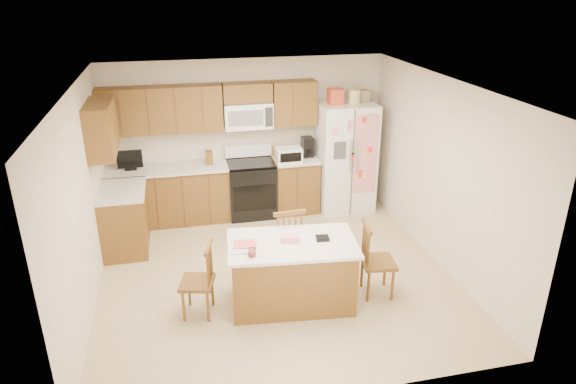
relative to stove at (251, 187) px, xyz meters
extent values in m
plane|color=tan|center=(0.00, -1.94, -0.47)|extent=(4.50, 4.50, 0.00)
cube|color=beige|center=(0.00, 0.31, 0.78)|extent=(4.50, 0.10, 2.50)
cube|color=beige|center=(0.00, -4.19, 0.78)|extent=(4.50, 0.10, 2.50)
cube|color=beige|center=(-2.25, -1.94, 0.78)|extent=(0.10, 4.50, 2.50)
cube|color=beige|center=(2.25, -1.94, 0.78)|extent=(0.10, 4.50, 2.50)
cube|color=white|center=(0.00, -1.94, 2.03)|extent=(4.50, 4.50, 0.04)
cube|color=brown|center=(-1.31, 0.01, -0.03)|extent=(1.87, 0.60, 0.88)
cube|color=brown|center=(0.74, 0.01, -0.03)|extent=(0.72, 0.60, 0.88)
cube|color=brown|center=(-1.95, -0.76, -0.03)|extent=(0.60, 0.95, 0.88)
cube|color=silver|center=(-1.31, 0.00, 0.43)|extent=(1.87, 0.64, 0.04)
cube|color=silver|center=(0.74, 0.00, 0.43)|extent=(0.72, 0.64, 0.04)
cube|color=silver|center=(-1.94, -0.76, 0.43)|extent=(0.64, 0.95, 0.04)
cube|color=brown|center=(-1.32, 0.15, 1.33)|extent=(1.85, 0.33, 0.70)
cube|color=brown|center=(0.75, 0.15, 1.33)|extent=(0.70, 0.33, 0.70)
cube|color=brown|center=(0.00, 0.15, 1.53)|extent=(0.76, 0.33, 0.29)
cube|color=brown|center=(-2.08, -0.76, 1.33)|extent=(0.33, 0.95, 0.70)
cube|color=brown|center=(-1.90, -0.02, 1.33)|extent=(0.02, 0.01, 0.66)
cube|color=brown|center=(-1.90, -0.29, -0.03)|extent=(0.02, 0.01, 0.84)
cube|color=brown|center=(-1.50, -0.02, 1.33)|extent=(0.02, 0.01, 0.66)
cube|color=brown|center=(-1.50, -0.29, -0.03)|extent=(0.02, 0.01, 0.84)
cube|color=brown|center=(-1.10, -0.02, 1.33)|extent=(0.02, 0.01, 0.66)
cube|color=brown|center=(-1.10, -0.29, -0.03)|extent=(0.02, 0.01, 0.84)
cube|color=brown|center=(-0.70, -0.02, 1.33)|extent=(0.01, 0.01, 0.66)
cube|color=brown|center=(-0.70, -0.29, -0.03)|extent=(0.01, 0.01, 0.84)
cube|color=brown|center=(0.70, -0.02, 1.33)|extent=(0.01, 0.01, 0.66)
cube|color=brown|center=(0.70, -0.29, -0.03)|extent=(0.01, 0.01, 0.84)
cube|color=white|center=(0.00, 0.12, 1.18)|extent=(0.76, 0.38, 0.40)
cube|color=slate|center=(-0.06, -0.07, 1.18)|extent=(0.54, 0.01, 0.24)
cube|color=#262626|center=(0.30, -0.07, 1.18)|extent=(0.12, 0.01, 0.30)
cube|color=brown|center=(-0.65, 0.01, 0.56)|extent=(0.10, 0.14, 0.22)
cube|color=black|center=(-1.85, 0.03, 0.46)|extent=(0.18, 0.12, 0.02)
cube|color=black|center=(-1.85, 0.03, 0.62)|extent=(0.38, 0.03, 0.28)
cube|color=#C07D20|center=(0.58, 0.09, 0.54)|extent=(0.35, 0.22, 0.18)
cube|color=white|center=(0.60, -0.14, 0.56)|extent=(0.40, 0.28, 0.23)
cube|color=black|center=(0.60, -0.28, 0.56)|extent=(0.34, 0.01, 0.15)
cube|color=black|center=(0.96, 0.06, 0.61)|extent=(0.18, 0.22, 0.32)
cylinder|color=black|center=(0.96, -0.01, 0.54)|extent=(0.12, 0.12, 0.12)
cube|color=black|center=(0.00, -0.01, -0.03)|extent=(0.76, 0.64, 0.88)
cube|color=black|center=(0.00, -0.33, -0.05)|extent=(0.68, 0.01, 0.42)
cube|color=black|center=(0.00, -0.01, 0.43)|extent=(0.76, 0.64, 0.03)
cube|color=white|center=(0.00, 0.25, 0.56)|extent=(0.76, 0.10, 0.20)
cube|color=white|center=(1.57, -0.06, 0.43)|extent=(0.90, 0.75, 1.80)
cube|color=#4C4C4C|center=(1.57, -0.44, 0.43)|extent=(0.02, 0.01, 1.75)
cube|color=silver|center=(1.52, -0.47, 0.58)|extent=(0.02, 0.03, 0.55)
cube|color=silver|center=(1.62, -0.47, 0.58)|extent=(0.02, 0.03, 0.55)
cube|color=#3F3F44|center=(1.35, -0.44, 0.68)|extent=(0.20, 0.01, 0.28)
cube|color=#D84C59|center=(1.77, -0.44, 0.58)|extent=(0.42, 0.01, 1.30)
cube|color=#C93F28|center=(1.37, -0.06, 1.45)|extent=(0.22, 0.22, 0.24)
cylinder|color=#DDC385|center=(1.67, -0.11, 1.44)|extent=(0.18, 0.18, 0.22)
cube|color=#998263|center=(1.85, 0.02, 1.42)|extent=(0.18, 0.20, 0.18)
cube|color=brown|center=(0.07, -2.61, -0.09)|extent=(1.49, 0.94, 0.78)
cube|color=silver|center=(0.07, -2.61, 0.32)|extent=(1.58, 1.03, 0.04)
cylinder|color=#C93F28|center=(-0.43, -2.83, 0.37)|extent=(0.08, 0.08, 0.06)
cylinder|color=white|center=(-0.43, -2.83, 0.39)|extent=(0.09, 0.09, 0.09)
cube|color=pink|center=(0.05, -2.57, 0.38)|extent=(0.21, 0.17, 0.07)
cube|color=black|center=(0.43, -2.63, 0.36)|extent=(0.16, 0.14, 0.04)
cube|color=white|center=(-0.51, -2.66, 0.35)|extent=(0.32, 0.27, 0.01)
cube|color=#D84C4C|center=(-0.47, -2.58, 0.36)|extent=(0.28, 0.23, 0.01)
cylinder|color=white|center=(-0.19, -2.83, 0.35)|extent=(0.14, 0.04, 0.01)
cube|color=brown|center=(-1.04, -2.59, -0.06)|extent=(0.45, 0.47, 0.04)
cylinder|color=brown|center=(-1.14, -2.41, -0.28)|extent=(0.03, 0.03, 0.40)
cylinder|color=brown|center=(-1.21, -2.71, -0.28)|extent=(0.03, 0.03, 0.40)
cylinder|color=brown|center=(-0.87, -2.47, -0.28)|extent=(0.03, 0.03, 0.40)
cylinder|color=brown|center=(-0.94, -2.78, -0.28)|extent=(0.03, 0.03, 0.40)
cylinder|color=brown|center=(-0.85, -2.50, 0.18)|extent=(0.02, 0.02, 0.44)
cylinder|color=brown|center=(-0.87, -2.56, 0.18)|extent=(0.02, 0.02, 0.44)
cylinder|color=brown|center=(-0.89, -2.63, 0.18)|extent=(0.02, 0.02, 0.44)
cylinder|color=brown|center=(-0.90, -2.70, 0.18)|extent=(0.02, 0.02, 0.44)
cylinder|color=brown|center=(-0.92, -2.76, 0.18)|extent=(0.02, 0.02, 0.44)
cube|color=brown|center=(-0.89, -2.63, 0.40)|extent=(0.13, 0.37, 0.05)
cube|color=brown|center=(0.14, -1.98, -0.02)|extent=(0.45, 0.43, 0.05)
cylinder|color=brown|center=(0.30, -1.81, -0.25)|extent=(0.04, 0.04, 0.44)
cylinder|color=brown|center=(-0.04, -1.83, -0.25)|extent=(0.04, 0.04, 0.44)
cylinder|color=brown|center=(0.32, -2.12, -0.25)|extent=(0.04, 0.04, 0.44)
cylinder|color=brown|center=(-0.02, -2.14, -0.25)|extent=(0.04, 0.04, 0.44)
cylinder|color=brown|center=(0.30, -2.14, 0.25)|extent=(0.02, 0.02, 0.49)
cylinder|color=brown|center=(0.23, -2.15, 0.25)|extent=(0.02, 0.02, 0.49)
cylinder|color=brown|center=(0.15, -2.15, 0.25)|extent=(0.02, 0.02, 0.49)
cylinder|color=brown|center=(0.07, -2.16, 0.25)|extent=(0.02, 0.02, 0.49)
cylinder|color=brown|center=(0.00, -2.16, 0.25)|extent=(0.02, 0.02, 0.49)
cube|color=brown|center=(0.15, -2.15, 0.49)|extent=(0.41, 0.06, 0.05)
cube|color=brown|center=(1.14, -2.67, -0.03)|extent=(0.44, 0.46, 0.04)
cylinder|color=brown|center=(1.26, -2.85, -0.26)|extent=(0.04, 0.04, 0.42)
cylinder|color=brown|center=(1.31, -2.52, -0.26)|extent=(0.04, 0.04, 0.42)
cylinder|color=brown|center=(0.97, -2.81, -0.26)|extent=(0.04, 0.04, 0.42)
cylinder|color=brown|center=(1.01, -2.48, -0.26)|extent=(0.04, 0.04, 0.42)
cylinder|color=brown|center=(0.95, -2.79, 0.23)|extent=(0.02, 0.02, 0.47)
cylinder|color=brown|center=(0.96, -2.72, 0.23)|extent=(0.02, 0.02, 0.47)
cylinder|color=brown|center=(0.97, -2.64, 0.23)|extent=(0.02, 0.02, 0.47)
cylinder|color=brown|center=(0.98, -2.57, 0.23)|extent=(0.02, 0.02, 0.47)
cylinder|color=brown|center=(0.99, -2.50, 0.23)|extent=(0.02, 0.02, 0.47)
cube|color=brown|center=(0.97, -2.64, 0.46)|extent=(0.09, 0.40, 0.05)
camera|label=1|loc=(-1.13, -7.72, 3.16)|focal=32.00mm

